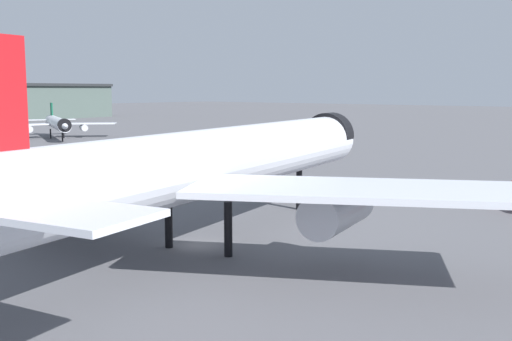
# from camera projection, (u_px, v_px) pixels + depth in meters

# --- Properties ---
(ground) EXTENTS (900.00, 900.00, 0.00)m
(ground) POSITION_uv_depth(u_px,v_px,m) (198.00, 245.00, 50.94)
(ground) COLOR #56565B
(airliner_near_gate) EXTENTS (59.77, 53.81, 15.78)m
(airliner_near_gate) POSITION_uv_depth(u_px,v_px,m) (212.00, 163.00, 49.74)
(airliner_near_gate) COLOR silver
(airliner_near_gate) RESTS_ON ground
(airliner_far_taxiway) EXTENTS (29.98, 33.31, 9.30)m
(airliner_far_taxiway) POSITION_uv_depth(u_px,v_px,m) (57.00, 123.00, 160.88)
(airliner_far_taxiway) COLOR silver
(airliner_far_taxiway) RESTS_ON ground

